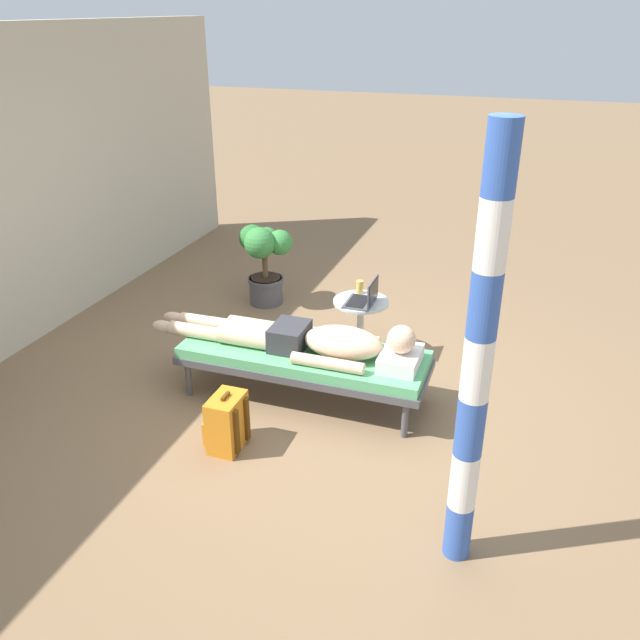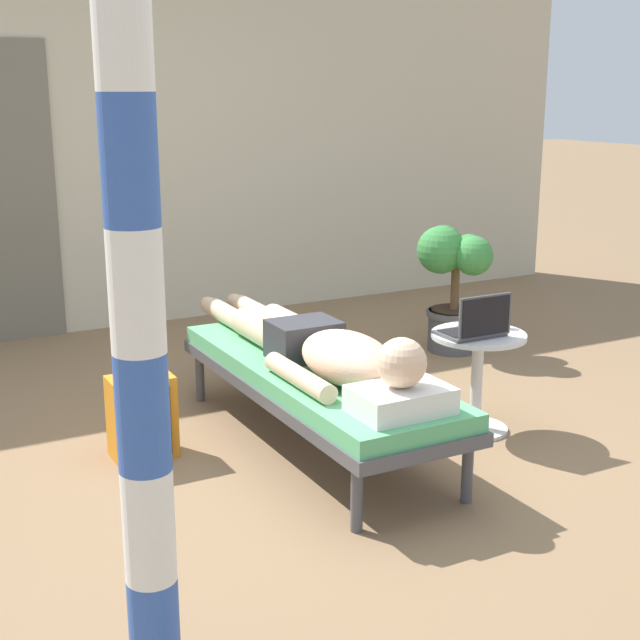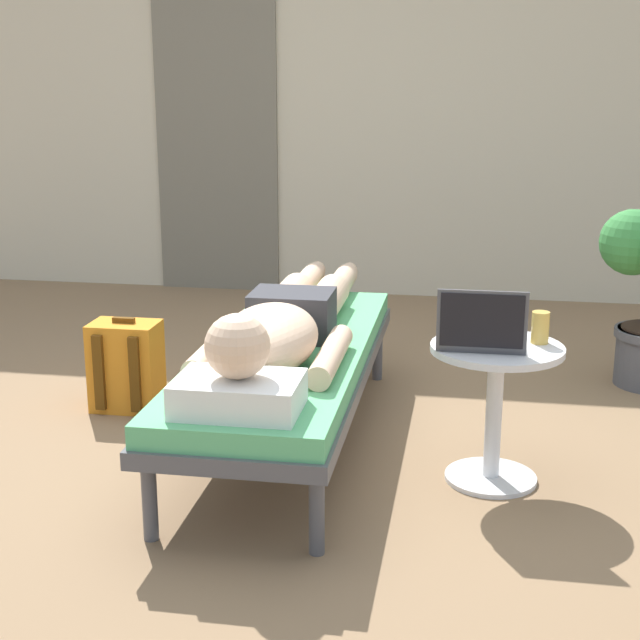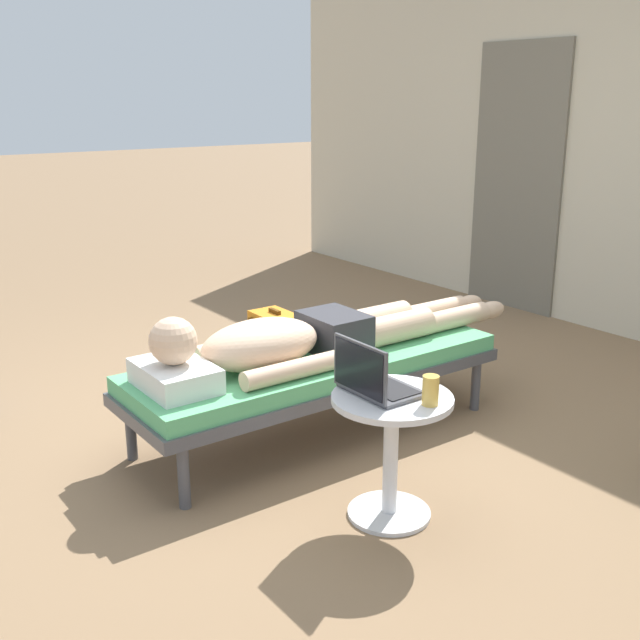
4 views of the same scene
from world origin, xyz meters
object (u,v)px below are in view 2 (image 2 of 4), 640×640
(side_table, at_px, (477,365))
(backpack, at_px, (142,417))
(drink_glass, at_px, (496,316))
(porch_post, at_px, (136,291))
(laptop, at_px, (476,326))
(person_reclining, at_px, (322,349))
(potted_plant, at_px, (452,277))
(lounge_chair, at_px, (315,378))

(side_table, xyz_separation_m, backpack, (-1.61, 0.50, -0.16))
(drink_glass, relative_size, porch_post, 0.05)
(laptop, relative_size, backpack, 0.73)
(person_reclining, bearing_deg, laptop, -14.61)
(person_reclining, distance_m, porch_post, 1.95)
(backpack, xyz_separation_m, porch_post, (-0.48, -1.67, 1.00))
(drink_glass, xyz_separation_m, backpack, (-1.76, 0.44, -0.38))
(laptop, height_order, backpack, laptop)
(laptop, distance_m, drink_glass, 0.24)
(backpack, height_order, potted_plant, potted_plant)
(person_reclining, height_order, porch_post, porch_post)
(person_reclining, height_order, drink_glass, person_reclining)
(laptop, bearing_deg, potted_plant, 57.87)
(potted_plant, distance_m, porch_post, 3.78)
(porch_post, bearing_deg, potted_plant, 40.17)
(side_table, xyz_separation_m, porch_post, (-2.09, -1.17, 0.84))
(lounge_chair, relative_size, porch_post, 0.81)
(person_reclining, bearing_deg, backpack, 155.92)
(side_table, bearing_deg, backpack, 162.74)
(drink_glass, bearing_deg, porch_post, -151.39)
(lounge_chair, height_order, laptop, laptop)
(backpack, distance_m, potted_plant, 2.49)
(laptop, bearing_deg, drink_glass, 27.24)
(person_reclining, height_order, backpack, person_reclining)
(side_table, distance_m, potted_plant, 1.44)
(laptop, xyz_separation_m, drink_glass, (0.21, 0.11, -0.00))
(person_reclining, height_order, laptop, laptop)
(laptop, distance_m, porch_post, 2.40)
(backpack, bearing_deg, laptop, -19.58)
(lounge_chair, distance_m, person_reclining, 0.19)
(laptop, bearing_deg, person_reclining, 165.39)
(side_table, distance_m, backpack, 1.70)
(drink_glass, bearing_deg, backpack, 165.86)
(drink_glass, bearing_deg, lounge_chair, 170.18)
(potted_plant, relative_size, porch_post, 0.36)
(lounge_chair, height_order, drink_glass, drink_glass)
(side_table, xyz_separation_m, drink_glass, (0.15, 0.06, 0.23))
(potted_plant, bearing_deg, person_reclining, -145.30)
(side_table, distance_m, porch_post, 2.54)
(lounge_chair, bearing_deg, backpack, 160.79)
(backpack, bearing_deg, side_table, -17.26)
(porch_post, bearing_deg, backpack, 73.90)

